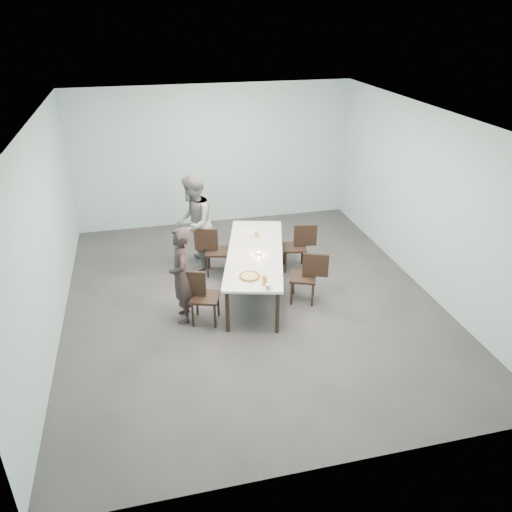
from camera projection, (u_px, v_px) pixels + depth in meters
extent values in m
plane|color=#333335|center=(251.00, 299.00, 8.37)|extent=(7.00, 7.00, 0.00)
cube|color=#A4CACF|center=(214.00, 156.00, 10.72)|extent=(6.00, 0.02, 3.00)
cube|color=#A4CACF|center=(334.00, 355.00, 4.65)|extent=(6.00, 0.02, 3.00)
cube|color=#A4CACF|center=(44.00, 235.00, 7.06)|extent=(0.02, 7.00, 3.00)
cube|color=#A4CACF|center=(425.00, 200.00, 8.31)|extent=(0.02, 7.00, 3.00)
cube|color=white|center=(250.00, 117.00, 7.01)|extent=(6.00, 7.00, 0.02)
cube|color=white|center=(255.00, 253.00, 8.30)|extent=(1.55, 2.75, 0.04)
cylinder|color=black|center=(227.00, 311.00, 7.39)|extent=(0.06, 0.06, 0.71)
cylinder|color=black|center=(238.00, 241.00, 9.56)|extent=(0.06, 0.06, 0.71)
cylinder|color=black|center=(277.00, 312.00, 7.37)|extent=(0.06, 0.06, 0.71)
cylinder|color=black|center=(276.00, 242.00, 9.54)|extent=(0.06, 0.06, 0.71)
cube|color=black|center=(205.00, 297.00, 7.60)|extent=(0.53, 0.53, 0.04)
cube|color=black|center=(192.00, 283.00, 7.51)|extent=(0.41, 0.17, 0.40)
cylinder|color=black|center=(193.00, 315.00, 7.56)|extent=(0.04, 0.04, 0.41)
cylinder|color=black|center=(197.00, 303.00, 7.87)|extent=(0.04, 0.04, 0.41)
cylinder|color=black|center=(215.00, 316.00, 7.54)|extent=(0.04, 0.04, 0.41)
cylinder|color=black|center=(218.00, 304.00, 7.84)|extent=(0.04, 0.04, 0.41)
cube|color=black|center=(217.00, 251.00, 9.01)|extent=(0.50, 0.50, 0.04)
cube|color=black|center=(206.00, 240.00, 8.90)|extent=(0.42, 0.13, 0.40)
cylinder|color=black|center=(208.00, 267.00, 8.95)|extent=(0.04, 0.04, 0.41)
cylinder|color=black|center=(209.00, 258.00, 9.26)|extent=(0.04, 0.04, 0.41)
cylinder|color=black|center=(227.00, 267.00, 8.96)|extent=(0.04, 0.04, 0.41)
cylinder|color=black|center=(227.00, 258.00, 9.27)|extent=(0.04, 0.04, 0.41)
cube|color=black|center=(303.00, 277.00, 8.16)|extent=(0.55, 0.55, 0.04)
cube|color=black|center=(316.00, 265.00, 8.02)|extent=(0.40, 0.20, 0.40)
cylinder|color=black|center=(313.00, 285.00, 8.39)|extent=(0.04, 0.04, 0.41)
cylinder|color=black|center=(312.00, 295.00, 8.09)|extent=(0.04, 0.04, 0.41)
cylinder|color=black|center=(293.00, 283.00, 8.43)|extent=(0.04, 0.04, 0.41)
cylinder|color=black|center=(291.00, 294.00, 8.13)|extent=(0.04, 0.04, 0.41)
cube|color=black|center=(294.00, 247.00, 9.16)|extent=(0.50, 0.50, 0.04)
cube|color=black|center=(305.00, 235.00, 9.06)|extent=(0.42, 0.12, 0.40)
cylinder|color=black|center=(302.00, 254.00, 9.42)|extent=(0.04, 0.04, 0.41)
cylinder|color=black|center=(304.00, 262.00, 9.11)|extent=(0.04, 0.04, 0.41)
cylinder|color=black|center=(284.00, 254.00, 9.41)|extent=(0.04, 0.04, 0.41)
cylinder|color=black|center=(286.00, 263.00, 9.11)|extent=(0.04, 0.04, 0.41)
imported|color=black|center=(182.00, 275.00, 7.52)|extent=(0.40, 0.58, 1.54)
imported|color=slate|center=(194.00, 223.00, 8.98)|extent=(0.87, 1.01, 1.79)
cylinder|color=white|center=(250.00, 277.00, 7.50)|extent=(0.34, 0.34, 0.01)
cylinder|color=#F4D98B|center=(250.00, 276.00, 7.49)|extent=(0.30, 0.30, 0.01)
torus|color=brown|center=(250.00, 276.00, 7.49)|extent=(0.32, 0.32, 0.03)
cylinder|color=white|center=(262.00, 266.00, 7.82)|extent=(0.18, 0.18, 0.01)
cylinder|color=#C2882A|center=(265.00, 280.00, 7.27)|extent=(0.08, 0.08, 0.15)
cylinder|color=silver|center=(268.00, 287.00, 7.16)|extent=(0.08, 0.08, 0.09)
cylinder|color=silver|center=(258.00, 253.00, 8.18)|extent=(0.06, 0.06, 0.03)
cylinder|color=orange|center=(258.00, 252.00, 8.17)|extent=(0.04, 0.04, 0.01)
cylinder|color=#C2882A|center=(257.00, 234.00, 8.81)|extent=(0.07, 0.07, 0.08)
cube|color=silver|center=(250.00, 231.00, 9.02)|extent=(0.35, 0.29, 0.01)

